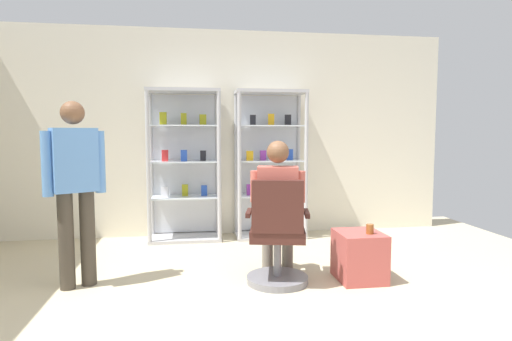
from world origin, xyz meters
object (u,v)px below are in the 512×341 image
(office_chair, at_px, (277,241))
(storage_crate, at_px, (359,256))
(standing_customer, at_px, (75,182))
(display_cabinet_left, at_px, (184,164))
(display_cabinet_right, at_px, (269,163))
(seated_shopkeeper, at_px, (278,203))
(tea_glass, at_px, (370,229))

(office_chair, height_order, storage_crate, office_chair)
(office_chair, height_order, standing_customer, standing_customer)
(display_cabinet_left, distance_m, display_cabinet_right, 1.10)
(display_cabinet_left, xyz_separation_m, seated_shopkeeper, (0.88, -1.67, -0.25))
(display_cabinet_right, bearing_deg, office_chair, -98.05)
(standing_customer, bearing_deg, seated_shopkeeper, -1.72)
(display_cabinet_left, bearing_deg, standing_customer, -119.38)
(storage_crate, bearing_deg, display_cabinet_left, 131.73)
(display_cabinet_left, xyz_separation_m, standing_customer, (-0.91, -1.61, -0.03))
(display_cabinet_left, relative_size, tea_glass, 21.45)
(tea_glass, bearing_deg, display_cabinet_right, 107.16)
(display_cabinet_left, bearing_deg, storage_crate, -48.27)
(tea_glass, bearing_deg, display_cabinet_left, 131.76)
(office_chair, height_order, tea_glass, office_chair)
(storage_crate, xyz_separation_m, standing_customer, (-2.53, 0.20, 0.71))
(display_cabinet_right, bearing_deg, tea_glass, -72.84)
(display_cabinet_left, xyz_separation_m, storage_crate, (1.62, -1.81, -0.74))
(display_cabinet_left, relative_size, display_cabinet_right, 1.00)
(display_cabinet_right, distance_m, tea_glass, 2.03)
(display_cabinet_left, distance_m, seated_shopkeeper, 1.90)
(office_chair, bearing_deg, display_cabinet_left, 114.77)
(display_cabinet_left, xyz_separation_m, display_cabinet_right, (1.10, -0.00, -0.00))
(seated_shopkeeper, distance_m, standing_customer, 1.80)
(display_cabinet_right, distance_m, standing_customer, 2.58)
(storage_crate, bearing_deg, tea_glass, -47.58)
(office_chair, relative_size, standing_customer, 0.59)
(seated_shopkeeper, xyz_separation_m, standing_customer, (-1.78, 0.05, 0.22))
(storage_crate, height_order, standing_customer, standing_customer)
(display_cabinet_left, height_order, office_chair, display_cabinet_left)
(office_chair, bearing_deg, tea_glass, -3.94)
(office_chair, distance_m, tea_glass, 0.85)
(display_cabinet_right, bearing_deg, display_cabinet_left, 179.96)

